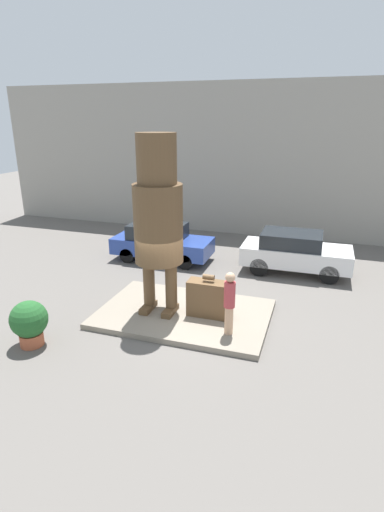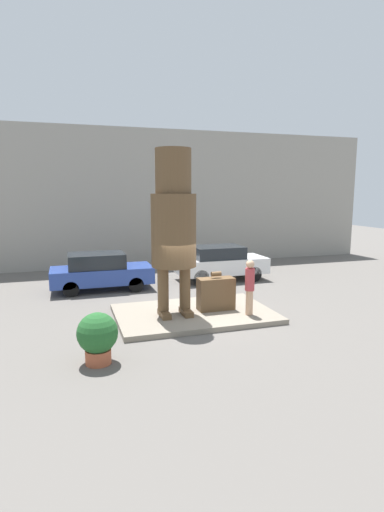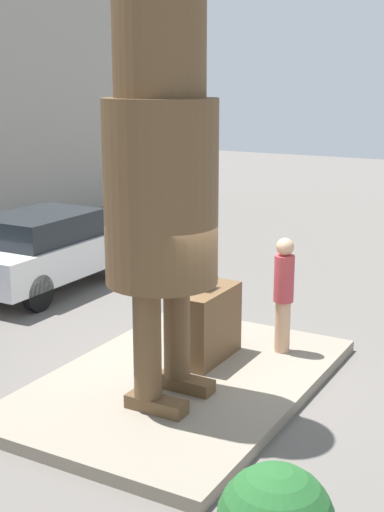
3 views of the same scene
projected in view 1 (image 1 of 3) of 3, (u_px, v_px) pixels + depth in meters
The scene contains 9 objects.
ground_plane at pixel (184, 316), 12.23m from camera, with size 60.00×60.00×0.00m, color #605B56.
pedestal at pixel (184, 314), 12.20m from camera, with size 5.11×3.41×0.17m.
building_backdrop at pixel (249, 161), 19.92m from camera, with size 28.00×0.60×7.46m.
statue_figure at pixel (158, 212), 11.26m from camera, with size 1.41×1.41×5.22m.
giant_suitcase at pixel (208, 298), 11.76m from camera, with size 1.22×0.52×1.30m.
tourist at pixel (229, 301), 10.61m from camera, with size 0.30×0.30×1.79m.
parked_car_blue at pixel (161, 241), 16.86m from camera, with size 4.14×1.76×1.57m.
parked_car_white at pixel (295, 251), 15.47m from camera, with size 4.12×1.80×1.61m.
planter_pot at pixel (29, 322), 10.46m from camera, with size 0.98×0.98×1.26m.
Camera 1 is at (3.66, -10.33, 5.74)m, focal length 28.00 mm.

